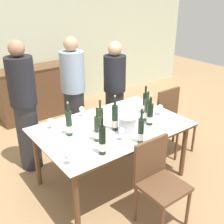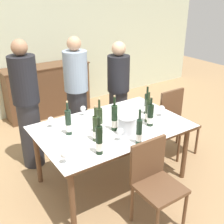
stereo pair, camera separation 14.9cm
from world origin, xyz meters
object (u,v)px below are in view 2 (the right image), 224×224
Objects in this scene: person_guest_right at (118,93)px; wine_glass_4 at (51,120)px; wine_glass_0 at (120,132)px; wine_bottle_1 at (148,111)px; wine_glass_2 at (64,155)px; chair_near_front at (154,178)px; wine_bottle_7 at (68,123)px; ice_bucket at (127,125)px; person_guest_left at (77,96)px; dining_table at (112,131)px; chair_right_end at (176,118)px; person_host at (27,107)px; wine_bottle_3 at (114,119)px; wine_bottle_2 at (150,116)px; wine_bottle_0 at (96,129)px; sideboard_cabinet at (48,90)px; wine_bottle_4 at (147,104)px; wine_glass_1 at (83,109)px; wine_bottle_5 at (100,122)px; wine_glass_3 at (162,109)px; wine_bottle_8 at (99,141)px; wine_bottle_6 at (139,132)px; wine_glass_5 at (130,118)px.

wine_glass_4 is at bearing -159.39° from person_guest_right.
wine_bottle_1 is at bearing 19.45° from wine_glass_0.
wine_glass_2 and wine_glass_4 have the same top height.
wine_glass_0 reaches higher than chair_near_front.
wine_bottle_7 is 0.56m from wine_glass_2.
ice_bucket is 0.83m from wine_glass_2.
wine_glass_4 is 0.84m from person_guest_left.
wine_bottle_1 is at bearing -17.21° from dining_table.
person_host is at bearing 156.65° from chair_right_end.
wine_bottle_3 is 0.46× the size of chair_right_end.
wine_bottle_1 reaches higher than wine_glass_4.
wine_bottle_2 is 0.40× the size of chair_near_front.
wine_bottle_0 reaches higher than dining_table.
sideboard_cabinet is at bearing 110.15° from person_guest_right.
wine_bottle_3 is at bearing -93.89° from sideboard_cabinet.
person_guest_right reaches higher than wine_glass_2.
wine_glass_2 is 1.53m from person_guest_left.
wine_bottle_2 is 0.87× the size of wine_bottle_3.
ice_bucket is at bearing -31.76° from wine_bottle_7.
chair_right_end reaches higher than wine_glass_0.
wine_bottle_2 is 0.95× the size of wine_bottle_4.
ice_bucket is 1.56× the size of wine_glass_1.
person_guest_right is at bearing 81.05° from wine_bottle_4.
wine_bottle_5 is 0.52m from wine_glass_1.
wine_glass_3 is 1.69m from person_host.
chair_right_end is at bearing 22.05° from wine_bottle_2.
wine_bottle_3 reaches higher than wine_bottle_1.
wine_bottle_7 is at bearing 176.97° from wine_bottle_4.
wine_bottle_7 reaches higher than wine_glass_4.
wine_glass_0 is (-0.09, -0.23, -0.04)m from wine_bottle_3.
chair_right_end is at bearing 17.60° from wine_bottle_8.
wine_bottle_8 reaches higher than wine_glass_1.
person_host is (-0.10, 0.52, 0.01)m from wine_glass_4.
wine_bottle_2 is 0.40× the size of chair_right_end.
person_host is (-0.83, -1.47, 0.38)m from sideboard_cabinet.
wine_bottle_1 is 0.85m from chair_right_end.
ice_bucket is 0.52× the size of wine_bottle_7.
wine_glass_4 is at bearing -138.01° from person_guest_left.
person_host is 1.02× the size of person_guest_left.
wine_glass_1 is (-0.18, 0.68, -0.02)m from ice_bucket.
wine_bottle_8 is (-0.81, -0.19, 0.02)m from wine_bottle_2.
wine_bottle_6 is 2.58× the size of wine_glass_0.
wine_bottle_5 is 0.88m from wine_glass_3.
wine_bottle_7 is 0.50m from wine_glass_1.
wine_bottle_1 is 0.24m from wine_glass_5.
wine_bottle_8 is (-0.22, -0.35, -0.00)m from wine_bottle_5.
sideboard_cabinet is at bearing 102.22° from wine_glass_3.
wine_bottle_1 is at bearing -163.42° from chair_right_end.
sideboard_cabinet is 7.74× the size of ice_bucket.
wine_bottle_5 is at bearing -30.60° from wine_bottle_7.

